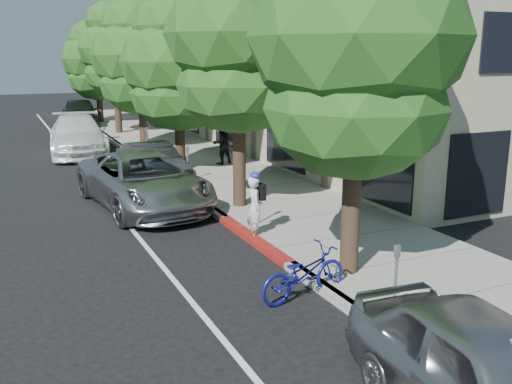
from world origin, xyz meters
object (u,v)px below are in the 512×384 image
street_tree_3 (140,57)px  silver_suv (143,181)px  street_tree_0 (358,43)px  street_tree_4 (114,50)px  dark_suv_far (80,113)px  pedestrian (221,143)px  street_tree_2 (178,64)px  dark_sedan (153,163)px  near_car_a (492,382)px  white_pickup (77,135)px  cyclist (255,208)px  street_tree_5 (97,60)px  bicycle (304,273)px  street_tree_1 (238,38)px

street_tree_3 → silver_suv: size_ratio=1.21×
street_tree_0 → street_tree_4: 24.00m
dark_suv_far → pedestrian: (3.43, -16.46, 0.11)m
silver_suv → street_tree_2: bearing=53.9°
pedestrian → street_tree_4: bearing=-91.1°
dark_sedan → near_car_a: 16.21m
dark_sedan → white_pickup: 7.56m
dark_sedan → pedestrian: (3.36, 1.49, 0.31)m
street_tree_4 → cyclist: (-0.76, -20.79, -4.01)m
street_tree_5 → bicycle: street_tree_5 is taller
street_tree_3 → street_tree_5: street_tree_3 is taller
bicycle → dark_suv_far: size_ratio=0.37×
cyclist → white_pickup: bearing=22.6°
street_tree_0 → street_tree_1: size_ratio=0.97×
street_tree_0 → silver_suv: (-2.61, 7.50, -4.08)m
street_tree_1 → street_tree_3: street_tree_1 is taller
street_tree_2 → silver_suv: 6.25m
street_tree_2 → street_tree_3: street_tree_3 is taller
silver_suv → pedestrian: 6.77m
silver_suv → near_car_a: (1.21, -12.71, -0.05)m
street_tree_5 → bicycle: bearing=-92.7°
silver_suv → street_tree_0: bearing=-76.8°
cyclist → silver_suv: bearing=37.2°
dark_suv_far → street_tree_2: bearing=-79.8°
dark_sedan → near_car_a: (-0.00, -16.21, 0.08)m
cyclist → near_car_a: bearing=-170.5°
dark_sedan → street_tree_2: bearing=30.6°
silver_suv → street_tree_3: bearing=70.0°
street_tree_0 → dark_suv_far: street_tree_0 is taller
street_tree_3 → dark_suv_far: street_tree_3 is taller
pedestrian → dark_sedan: bearing=13.3°
street_tree_1 → street_tree_4: 18.00m
street_tree_5 → cyclist: 27.02m
silver_suv → street_tree_5: bearing=77.4°
pedestrian → street_tree_3: bearing=-81.1°
street_tree_0 → street_tree_5: bearing=90.0°
street_tree_1 → street_tree_4: bearing=90.0°
street_tree_2 → cyclist: bearing=-94.9°
street_tree_0 → dark_sedan: street_tree_0 is taller
silver_suv → street_tree_1: bearing=-35.8°
street_tree_1 → silver_suv: street_tree_1 is taller
street_tree_1 → silver_suv: size_ratio=1.32×
street_tree_0 → dark_suv_far: bearing=92.9°
cyclist → street_tree_2: bearing=8.9°
street_tree_3 → cyclist: size_ratio=4.41×
street_tree_5 → dark_sedan: (-1.40, -19.00, -3.51)m
street_tree_2 → dark_suv_far: street_tree_2 is taller
street_tree_1 → near_car_a: size_ratio=1.72×
cyclist → street_tree_5: bearing=12.2°
street_tree_1 → dark_sedan: street_tree_1 is taller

